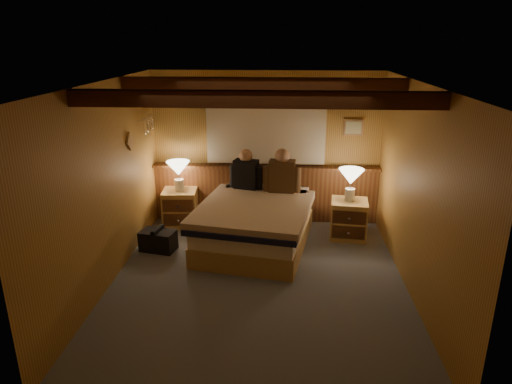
# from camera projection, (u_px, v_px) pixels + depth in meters

# --- Properties ---
(floor) EXTENTS (4.20, 4.20, 0.00)m
(floor) POSITION_uv_depth(u_px,v_px,m) (258.00, 281.00, 5.65)
(floor) COLOR slate
(floor) RESTS_ON ground
(ceiling) EXTENTS (4.20, 4.20, 0.00)m
(ceiling) POSITION_uv_depth(u_px,v_px,m) (258.00, 83.00, 4.87)
(ceiling) COLOR tan
(ceiling) RESTS_ON wall_back
(wall_back) EXTENTS (3.60, 0.00, 3.60)m
(wall_back) POSITION_uv_depth(u_px,v_px,m) (266.00, 148.00, 7.24)
(wall_back) COLOR #B98B42
(wall_back) RESTS_ON floor
(wall_left) EXTENTS (0.00, 4.20, 4.20)m
(wall_left) POSITION_uv_depth(u_px,v_px,m) (106.00, 187.00, 5.37)
(wall_left) COLOR #B98B42
(wall_left) RESTS_ON floor
(wall_right) EXTENTS (0.00, 4.20, 4.20)m
(wall_right) POSITION_uv_depth(u_px,v_px,m) (417.00, 193.00, 5.15)
(wall_right) COLOR #B98B42
(wall_right) RESTS_ON floor
(wall_front) EXTENTS (3.60, 0.00, 3.60)m
(wall_front) POSITION_uv_depth(u_px,v_px,m) (241.00, 282.00, 3.28)
(wall_front) COLOR #B98B42
(wall_front) RESTS_ON floor
(wainscot) EXTENTS (3.60, 0.23, 0.94)m
(wainscot) POSITION_uv_depth(u_px,v_px,m) (265.00, 192.00, 7.41)
(wainscot) COLOR brown
(wainscot) RESTS_ON wall_back
(curtain_window) EXTENTS (2.18, 0.09, 1.11)m
(curtain_window) POSITION_uv_depth(u_px,v_px,m) (266.00, 129.00, 7.07)
(curtain_window) COLOR #402310
(curtain_window) RESTS_ON wall_back
(ceiling_beams) EXTENTS (3.60, 1.65, 0.16)m
(ceiling_beams) POSITION_uv_depth(u_px,v_px,m) (259.00, 90.00, 5.04)
(ceiling_beams) COLOR #402310
(ceiling_beams) RESTS_ON ceiling
(coat_rail) EXTENTS (0.05, 0.55, 0.24)m
(coat_rail) POSITION_uv_depth(u_px,v_px,m) (148.00, 123.00, 6.70)
(coat_rail) COLOR white
(coat_rail) RESTS_ON wall_left
(framed_print) EXTENTS (0.30, 0.04, 0.25)m
(framed_print) POSITION_uv_depth(u_px,v_px,m) (353.00, 127.00, 7.03)
(framed_print) COLOR #A27A51
(framed_print) RESTS_ON wall_back
(bed) EXTENTS (1.77, 2.14, 0.66)m
(bed) POSITION_uv_depth(u_px,v_px,m) (255.00, 224.00, 6.51)
(bed) COLOR tan
(bed) RESTS_ON floor
(nightstand_left) EXTENTS (0.56, 0.51, 0.58)m
(nightstand_left) POSITION_uv_depth(u_px,v_px,m) (180.00, 208.00, 7.27)
(nightstand_left) COLOR tan
(nightstand_left) RESTS_ON floor
(nightstand_right) EXTENTS (0.58, 0.53, 0.58)m
(nightstand_right) POSITION_uv_depth(u_px,v_px,m) (349.00, 219.00, 6.81)
(nightstand_right) COLOR tan
(nightstand_right) RESTS_ON floor
(lamp_left) EXTENTS (0.36, 0.36, 0.47)m
(lamp_left) POSITION_uv_depth(u_px,v_px,m) (178.00, 170.00, 7.08)
(lamp_left) COLOR silver
(lamp_left) RESTS_ON nightstand_left
(lamp_right) EXTENTS (0.37, 0.37, 0.48)m
(lamp_right) POSITION_uv_depth(u_px,v_px,m) (351.00, 179.00, 6.63)
(lamp_right) COLOR silver
(lamp_right) RESTS_ON nightstand_right
(person_left) EXTENTS (0.52, 0.29, 0.64)m
(person_left) POSITION_uv_depth(u_px,v_px,m) (246.00, 172.00, 6.99)
(person_left) COLOR black
(person_left) RESTS_ON bed
(person_right) EXTENTS (0.57, 0.25, 0.69)m
(person_right) POSITION_uv_depth(u_px,v_px,m) (282.00, 174.00, 6.83)
(person_right) COLOR #48331D
(person_right) RESTS_ON bed
(duffel_bag) EXTENTS (0.53, 0.38, 0.35)m
(duffel_bag) POSITION_uv_depth(u_px,v_px,m) (158.00, 240.00, 6.44)
(duffel_bag) COLOR black
(duffel_bag) RESTS_ON floor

